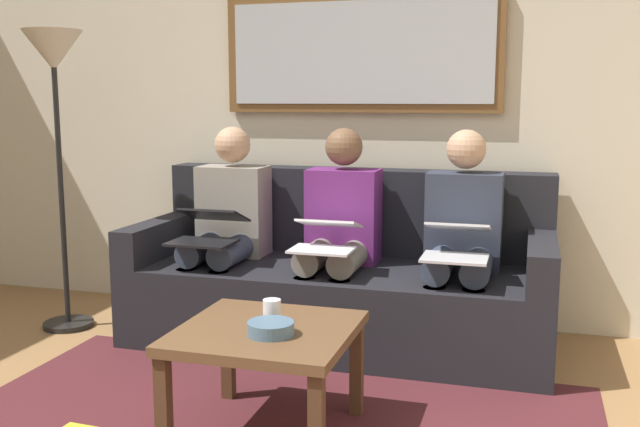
% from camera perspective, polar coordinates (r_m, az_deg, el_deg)
% --- Properties ---
extents(wall_rear, '(6.00, 0.12, 2.60)m').
position_cam_1_polar(wall_rear, '(4.28, 3.45, 9.12)').
color(wall_rear, beige).
rests_on(wall_rear, ground_plane).
extents(couch, '(2.20, 0.90, 0.90)m').
position_cam_1_polar(couch, '(3.94, 1.73, -5.40)').
color(couch, black).
rests_on(couch, ground_plane).
extents(framed_mirror, '(1.60, 0.05, 0.67)m').
position_cam_1_polar(framed_mirror, '(4.20, 3.19, 12.54)').
color(framed_mirror, brown).
extents(coffee_table, '(0.65, 0.65, 0.43)m').
position_cam_1_polar(coffee_table, '(2.80, -4.27, -10.14)').
color(coffee_table, brown).
rests_on(coffee_table, ground_plane).
extents(cup, '(0.07, 0.07, 0.09)m').
position_cam_1_polar(cup, '(2.83, -3.81, -7.67)').
color(cup, silver).
rests_on(cup, coffee_table).
extents(bowl, '(0.17, 0.17, 0.05)m').
position_cam_1_polar(bowl, '(2.69, -3.90, -9.02)').
color(bowl, slate).
rests_on(bowl, coffee_table).
extents(person_left, '(0.38, 0.58, 1.14)m').
position_cam_1_polar(person_left, '(3.70, 11.11, -1.79)').
color(person_left, '#2D3342').
rests_on(person_left, couch).
extents(laptop_silver, '(0.30, 0.38, 0.16)m').
position_cam_1_polar(laptop_silver, '(3.46, 10.75, -2.09)').
color(laptop_silver, silver).
extents(person_middle, '(0.38, 0.58, 1.14)m').
position_cam_1_polar(person_middle, '(3.81, 1.49, -1.31)').
color(person_middle, '#66236B').
rests_on(person_middle, couch).
extents(laptop_white, '(0.30, 0.34, 0.15)m').
position_cam_1_polar(laptop_white, '(3.57, 0.47, -1.70)').
color(laptop_white, white).
extents(person_right, '(0.38, 0.58, 1.14)m').
position_cam_1_polar(person_right, '(4.02, -7.37, -0.83)').
color(person_right, gray).
rests_on(person_right, couch).
extents(laptop_black, '(0.33, 0.40, 0.17)m').
position_cam_1_polar(laptop_black, '(3.81, -8.76, -1.05)').
color(laptop_black, black).
extents(standing_lamp, '(0.32, 0.32, 1.66)m').
position_cam_1_polar(standing_lamp, '(4.25, -20.18, 9.56)').
color(standing_lamp, black).
rests_on(standing_lamp, ground_plane).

